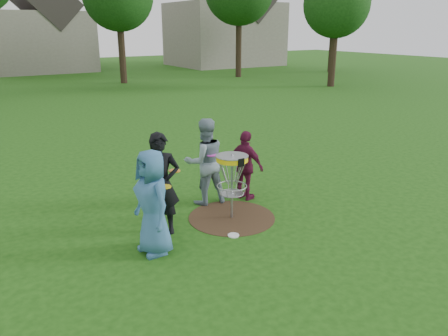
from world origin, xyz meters
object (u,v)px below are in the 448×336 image
player_black (161,184)px  player_grey (205,162)px  player_maroon (246,166)px  disc_golf_basket (232,171)px  player_blue (153,202)px

player_black → player_grey: bearing=58.2°
player_grey → player_maroon: size_ratio=1.21×
player_grey → disc_golf_basket: (0.05, -1.01, 0.06)m
player_black → player_grey: size_ratio=1.02×
player_blue → player_black: 0.77m
player_blue → player_grey: bearing=124.4°
player_blue → player_black: player_black is taller
player_black → disc_golf_basket: (1.49, -0.15, 0.04)m
player_black → player_maroon: 2.40m
player_black → disc_golf_basket: 1.50m
player_black → disc_golf_basket: size_ratio=1.42×
player_blue → player_grey: 2.40m
disc_golf_basket → player_maroon: bearing=40.4°
player_blue → disc_golf_basket: 1.99m
player_black → player_maroon: bearing=40.9°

